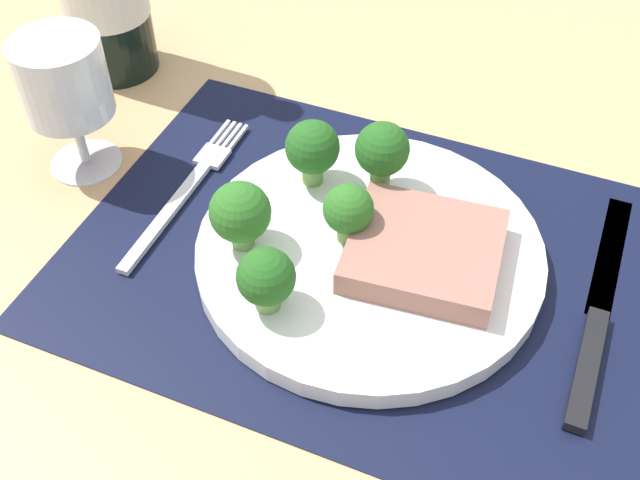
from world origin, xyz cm
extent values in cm
cube|color=tan|center=(0.00, 0.00, -1.50)|extent=(140.00, 110.00, 3.00)
cube|color=black|center=(0.00, 0.00, 0.15)|extent=(45.01, 32.66, 0.30)
cylinder|color=white|center=(0.00, 0.00, 1.10)|extent=(26.03, 26.03, 1.60)
cube|color=#9E6B5B|center=(4.12, -0.13, 2.94)|extent=(11.67, 10.90, 2.09)
cylinder|color=#6B994C|center=(-6.69, 4.90, 2.74)|extent=(1.69, 1.69, 1.69)
sphere|color=#235B1E|center=(-6.69, 4.90, 5.41)|extent=(4.30, 4.30, 4.30)
cylinder|color=#6B994C|center=(-8.76, -3.49, 2.58)|extent=(1.68, 1.68, 1.36)
sphere|color=#2D6B23|center=(-8.76, -3.49, 5.19)|extent=(4.53, 4.53, 4.53)
cylinder|color=#6B994C|center=(-4.57, -8.07, 2.54)|extent=(1.80, 1.80, 1.28)
sphere|color=#235B1E|center=(-4.57, -8.07, 4.90)|extent=(4.05, 4.05, 4.05)
cylinder|color=#6B994C|center=(-1.45, 6.21, 3.00)|extent=(1.61, 1.61, 2.19)
sphere|color=#235B1E|center=(-1.45, 6.21, 5.90)|extent=(4.25, 4.25, 4.25)
cylinder|color=#6B994C|center=(-1.81, -0.18, 2.63)|extent=(1.57, 1.57, 1.46)
sphere|color=#2D6B23|center=(-1.81, -0.18, 4.96)|extent=(3.75, 3.75, 3.75)
cube|color=silver|center=(-16.47, -2.00, 0.55)|extent=(1.00, 13.00, 0.50)
cube|color=silver|center=(-16.47, 5.80, 0.55)|extent=(2.40, 2.60, 0.40)
cube|color=silver|center=(-17.37, 8.90, 0.55)|extent=(0.30, 3.60, 0.35)
cube|color=silver|center=(-16.77, 8.90, 0.55)|extent=(0.30, 3.60, 0.35)
cube|color=silver|center=(-16.17, 8.90, 0.55)|extent=(0.30, 3.60, 0.35)
cube|color=silver|center=(-15.57, 8.90, 0.55)|extent=(0.30, 3.60, 0.35)
cube|color=black|center=(16.87, -3.90, 0.70)|extent=(1.40, 10.00, 0.80)
cube|color=silver|center=(16.87, 7.60, 0.45)|extent=(1.80, 13.00, 0.30)
cylinder|color=silver|center=(-26.42, 1.42, 0.20)|extent=(6.08, 6.08, 0.40)
cylinder|color=silver|center=(-26.42, 1.42, 2.98)|extent=(0.80, 0.80, 5.16)
cylinder|color=silver|center=(-26.42, 1.42, 8.79)|extent=(7.13, 7.13, 6.46)
cylinder|color=#560C19|center=(-26.42, 1.42, 7.18)|extent=(6.28, 6.28, 3.24)
camera|label=1|loc=(11.55, -37.58, 43.88)|focal=43.33mm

